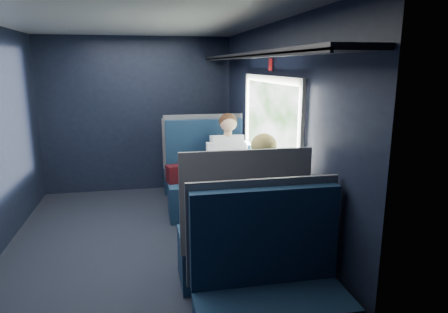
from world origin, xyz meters
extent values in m
cube|color=black|center=(0.00, 0.00, -0.01)|extent=(2.80, 4.20, 0.01)
cube|color=black|center=(1.45, 0.00, 1.15)|extent=(0.10, 4.20, 2.30)
cube|color=black|center=(0.00, 2.15, 1.15)|extent=(2.80, 0.10, 2.30)
cube|color=black|center=(0.00, -2.15, 1.15)|extent=(2.80, 0.10, 2.30)
cube|color=silver|center=(0.00, 0.00, 2.35)|extent=(2.80, 4.20, 0.10)
cube|color=beige|center=(1.38, 0.00, 1.74)|extent=(0.03, 1.84, 0.07)
cube|color=beige|center=(1.38, 0.00, 0.90)|extent=(0.03, 1.84, 0.07)
cube|color=beige|center=(1.38, -0.89, 1.32)|extent=(0.03, 0.07, 0.78)
cube|color=beige|center=(1.38, 0.89, 1.32)|extent=(0.03, 0.07, 0.78)
cube|color=black|center=(1.22, 0.00, 1.98)|extent=(0.36, 4.10, 0.04)
cube|color=black|center=(1.05, 0.00, 1.96)|extent=(0.02, 4.10, 0.03)
cube|color=red|center=(1.38, 0.00, 1.89)|extent=(0.01, 0.10, 0.12)
cylinder|color=#54565E|center=(0.88, 0.00, 0.35)|extent=(0.08, 0.08, 0.70)
cube|color=silver|center=(1.06, 0.00, 0.72)|extent=(0.62, 1.00, 0.04)
cube|color=#0C1D35|center=(0.85, 0.78, 0.23)|extent=(1.00, 0.50, 0.45)
cube|color=#0C1D35|center=(0.85, 1.08, 0.82)|extent=(1.00, 0.10, 0.75)
cube|color=#54565E|center=(0.85, 1.14, 0.85)|extent=(1.04, 0.03, 0.82)
cube|color=#54565E|center=(0.85, 0.73, 0.55)|extent=(0.06, 0.40, 0.20)
cube|color=#420E13|center=(0.50, 0.85, 0.56)|extent=(0.34, 0.24, 0.22)
cylinder|color=#420E13|center=(0.50, 0.85, 0.71)|extent=(0.06, 0.13, 0.03)
cylinder|color=silver|center=(0.80, 0.76, 0.57)|extent=(0.09, 0.09, 0.24)
cylinder|color=blue|center=(0.80, 0.76, 0.71)|extent=(0.05, 0.05, 0.05)
cube|color=#0C1D35|center=(0.85, -0.78, 0.23)|extent=(1.00, 0.50, 0.45)
cube|color=#0C1D35|center=(0.85, -1.08, 0.82)|extent=(1.00, 0.10, 0.75)
cube|color=#54565E|center=(0.85, -1.14, 0.85)|extent=(1.04, 0.03, 0.82)
cube|color=#54565E|center=(0.85, -0.73, 0.55)|extent=(0.06, 0.40, 0.20)
cube|color=#0C1D35|center=(0.85, 1.88, 0.23)|extent=(1.00, 0.40, 0.45)
cube|color=#0C1D35|center=(0.85, 1.64, 0.78)|extent=(1.00, 0.10, 0.66)
cube|color=#54565E|center=(0.85, 1.59, 0.80)|extent=(1.04, 0.03, 0.72)
cube|color=#0C1D35|center=(0.85, -1.64, 0.78)|extent=(1.00, 0.10, 0.66)
cube|color=#54565E|center=(0.85, -1.59, 0.80)|extent=(1.04, 0.03, 0.72)
cube|color=black|center=(1.10, 0.64, 0.53)|extent=(0.36, 0.44, 0.16)
cube|color=black|center=(1.10, 0.44, 0.23)|extent=(0.32, 0.12, 0.45)
cube|color=white|center=(1.10, 0.80, 0.78)|extent=(0.40, 0.29, 0.53)
cylinder|color=#D8A88C|center=(1.10, 0.76, 1.06)|extent=(0.10, 0.10, 0.06)
sphere|color=#D8A88C|center=(1.10, 0.74, 1.20)|extent=(0.21, 0.21, 0.21)
sphere|color=#382114|center=(1.10, 0.76, 1.21)|extent=(0.22, 0.22, 0.22)
cube|color=white|center=(0.88, 0.76, 0.78)|extent=(0.09, 0.12, 0.34)
cube|color=white|center=(1.32, 0.76, 0.78)|extent=(0.09, 0.12, 0.34)
cube|color=black|center=(1.10, -0.64, 0.53)|extent=(0.36, 0.44, 0.16)
cube|color=black|center=(1.10, -0.44, 0.23)|extent=(0.32, 0.12, 0.45)
cube|color=black|center=(1.10, -0.80, 0.78)|extent=(0.40, 0.29, 0.53)
cylinder|color=#D8A88C|center=(1.10, -0.76, 1.06)|extent=(0.10, 0.10, 0.06)
sphere|color=#D8A88C|center=(1.10, -0.74, 1.20)|extent=(0.21, 0.21, 0.21)
sphere|color=#D2BA62|center=(1.10, -0.76, 1.21)|extent=(0.22, 0.22, 0.22)
cube|color=black|center=(0.88, -0.76, 0.78)|extent=(0.09, 0.12, 0.34)
cube|color=black|center=(1.32, -0.76, 0.78)|extent=(0.09, 0.12, 0.34)
cube|color=#D2BA62|center=(1.10, -0.86, 0.90)|extent=(0.26, 0.07, 0.36)
cube|color=white|center=(1.02, 0.02, 0.74)|extent=(0.63, 0.88, 0.01)
cube|color=silver|center=(1.29, -0.07, 0.75)|extent=(0.30, 0.35, 0.01)
cube|color=silver|center=(1.40, -0.07, 0.87)|extent=(0.08, 0.30, 0.21)
cube|color=black|center=(1.40, -0.07, 0.87)|extent=(0.06, 0.27, 0.17)
cylinder|color=silver|center=(1.28, 0.41, 0.83)|extent=(0.07, 0.07, 0.19)
cylinder|color=blue|center=(1.28, 0.41, 0.95)|extent=(0.04, 0.04, 0.04)
cylinder|color=white|center=(1.29, 0.44, 0.79)|extent=(0.07, 0.07, 0.09)
camera|label=1|loc=(0.10, -3.99, 1.88)|focal=32.00mm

